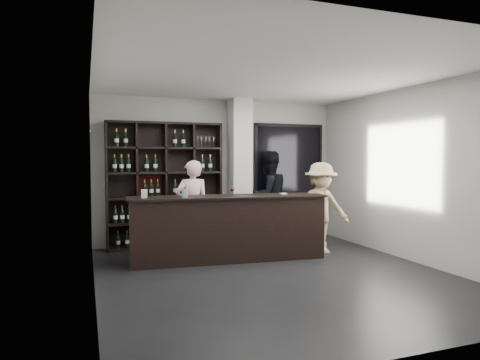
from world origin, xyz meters
name	(u,v)px	position (x,y,z in m)	size (l,w,h in m)	color
floor	(275,275)	(0.00, 0.00, -0.01)	(5.00, 5.50, 0.01)	black
wine_shelf	(165,185)	(-1.15, 2.57, 1.20)	(2.20, 0.35, 2.40)	black
structural_column	(240,171)	(0.35, 2.47, 1.45)	(0.40, 0.40, 2.90)	silver
glass_panel	(289,173)	(1.55, 2.69, 1.40)	(1.60, 0.08, 2.10)	black
tasting_counter	(228,228)	(-0.35, 1.10, 0.55)	(3.30, 0.68, 1.09)	black
taster_pink	(192,207)	(-0.79, 1.85, 0.84)	(0.61, 0.40, 1.68)	#F1B8C4
taster_black	(268,196)	(0.95, 2.40, 0.93)	(0.90, 0.70, 1.86)	black
customer	(321,208)	(1.38, 1.05, 0.82)	(1.06, 0.61, 1.64)	tan
wine_glass	(232,190)	(-0.30, 1.06, 1.18)	(0.08, 0.08, 0.18)	white
spit_cup	(185,194)	(-1.11, 1.01, 1.15)	(0.10, 0.10, 0.13)	silver
napkin_stack	(283,194)	(0.65, 1.08, 1.10)	(0.11, 0.11, 0.02)	white
card_stand	(144,194)	(-1.73, 1.14, 1.15)	(0.09, 0.05, 0.14)	white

